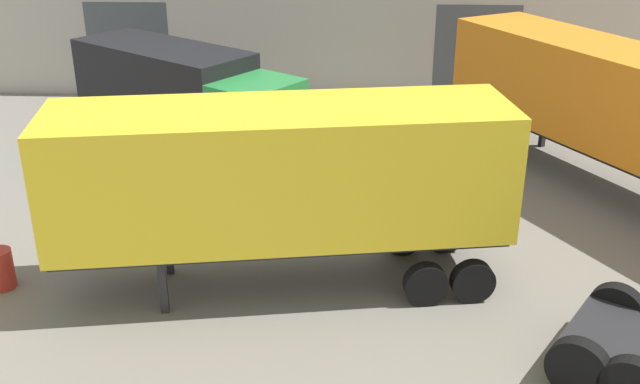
# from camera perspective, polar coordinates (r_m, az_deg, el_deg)

# --- Properties ---
(ground_plane) EXTENTS (60.00, 60.00, 0.00)m
(ground_plane) POSITION_cam_1_polar(r_m,az_deg,el_deg) (16.76, -4.64, -6.52)
(ground_plane) COLOR slate
(warehouse_building) EXTENTS (30.85, 9.03, 5.42)m
(warehouse_building) POSITION_cam_1_polar(r_m,az_deg,el_deg) (33.15, -0.98, 13.91)
(warehouse_building) COLOR #B7B2A3
(warehouse_building) RESTS_ON ground_plane
(container_trailer_red) EXTENTS (9.64, 3.94, 4.01)m
(container_trailer_red) POSITION_cam_1_polar(r_m,az_deg,el_deg) (15.32, -2.82, 1.22)
(container_trailer_red) COLOR yellow
(container_trailer_red) RESTS_ON ground_plane
(container_trailer_grey) EXTENTS (7.96, 11.32, 3.92)m
(container_trailer_grey) POSITION_cam_1_polar(r_m,az_deg,el_deg) (21.65, 22.29, 6.16)
(container_trailer_grey) COLOR orange
(container_trailer_grey) RESTS_ON ground_plane
(box_truck_green) EXTENTS (7.93, 6.67, 3.19)m
(box_truck_green) POSITION_cam_1_polar(r_m,az_deg,el_deg) (23.95, -10.37, 7.47)
(box_truck_green) COLOR #28843D
(box_truck_green) RESTS_ON ground_plane
(oil_drum) EXTENTS (0.58, 0.58, 0.88)m
(oil_drum) POSITION_cam_1_polar(r_m,az_deg,el_deg) (17.55, -23.20, -5.41)
(oil_drum) COLOR #B22D23
(oil_drum) RESTS_ON ground_plane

